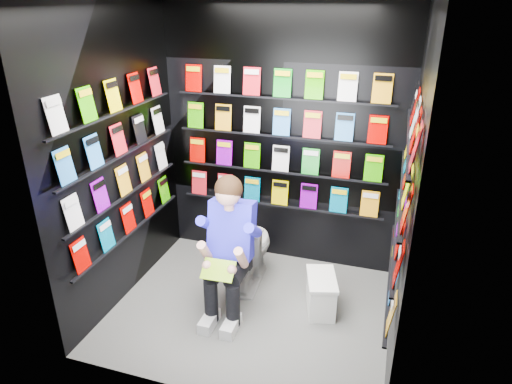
% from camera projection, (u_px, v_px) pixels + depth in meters
% --- Properties ---
extents(floor, '(2.40, 2.40, 0.00)m').
position_uv_depth(floor, '(251.00, 310.00, 4.12)').
color(floor, '#5C5C59').
rests_on(floor, ground).
extents(wall_back, '(2.40, 0.04, 2.60)m').
position_uv_depth(wall_back, '(282.00, 140.00, 4.47)').
color(wall_back, black).
rests_on(wall_back, floor).
extents(wall_front, '(2.40, 0.04, 2.60)m').
position_uv_depth(wall_front, '(198.00, 234.00, 2.72)').
color(wall_front, black).
rests_on(wall_front, floor).
extents(wall_left, '(0.04, 2.00, 2.60)m').
position_uv_depth(wall_left, '(118.00, 160.00, 3.93)').
color(wall_left, black).
rests_on(wall_left, floor).
extents(wall_right, '(0.04, 2.00, 2.60)m').
position_uv_depth(wall_right, '(409.00, 194.00, 3.27)').
color(wall_right, black).
rests_on(wall_right, floor).
extents(comics_back, '(2.10, 0.06, 1.37)m').
position_uv_depth(comics_back, '(281.00, 141.00, 4.45)').
color(comics_back, '#CB0400').
rests_on(comics_back, wall_back).
extents(comics_left, '(0.06, 1.70, 1.37)m').
position_uv_depth(comics_left, '(121.00, 160.00, 3.92)').
color(comics_left, '#CB0400').
rests_on(comics_left, wall_left).
extents(comics_right, '(0.06, 1.70, 1.37)m').
position_uv_depth(comics_right, '(405.00, 193.00, 3.27)').
color(comics_right, '#CB0400').
rests_on(comics_right, wall_right).
extents(toilet, '(0.46, 0.77, 0.73)m').
position_uv_depth(toilet, '(247.00, 249.00, 4.39)').
color(toilet, white).
rests_on(toilet, floor).
extents(longbox, '(0.33, 0.45, 0.31)m').
position_uv_depth(longbox, '(321.00, 295.00, 4.06)').
color(longbox, silver).
rests_on(longbox, floor).
extents(longbox_lid, '(0.35, 0.48, 0.03)m').
position_uv_depth(longbox_lid, '(322.00, 279.00, 4.00)').
color(longbox_lid, silver).
rests_on(longbox_lid, longbox).
extents(reader, '(0.55, 0.78, 1.39)m').
position_uv_depth(reader, '(233.00, 230.00, 3.89)').
color(reader, '#2621D8').
rests_on(reader, toilet).
extents(held_comic, '(0.28, 0.17, 0.11)m').
position_uv_depth(held_comic, '(218.00, 270.00, 3.66)').
color(held_comic, '#179821').
rests_on(held_comic, reader).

